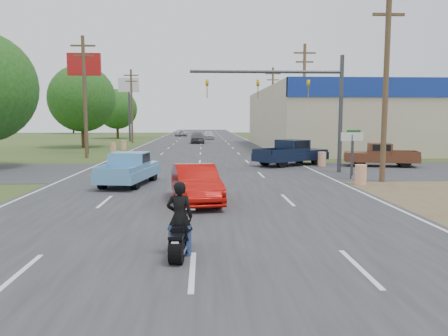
{
  "coord_description": "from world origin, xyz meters",
  "views": [
    {
      "loc": [
        0.24,
        -8.95,
        3.21
      ],
      "look_at": [
        1.07,
        8.16,
        1.3
      ],
      "focal_mm": 35.0,
      "sensor_mm": 36.0,
      "label": 1
    }
  ],
  "objects": [
    {
      "name": "tree_2",
      "position": [
        -14.2,
        66.0,
        4.95
      ],
      "size": [
        6.72,
        6.72,
        8.32
      ],
      "color": "#422D19",
      "rests_on": "ground"
    },
    {
      "name": "navy_pickup",
      "position": [
        6.52,
        21.3,
        0.91
      ],
      "size": [
        5.71,
        4.61,
        1.8
      ],
      "rotation": [
        0.0,
        0.0,
        -1.02
      ],
      "color": "black",
      "rests_on": "ground"
    },
    {
      "name": "cross_road",
      "position": [
        0.0,
        18.0,
        0.01
      ],
      "size": [
        120.0,
        10.0,
        0.02
      ],
      "primitive_type": "cube",
      "color": "#2D2D30",
      "rests_on": "ground"
    },
    {
      "name": "distant_car_silver",
      "position": [
        1.15,
        62.51,
        0.64
      ],
      "size": [
        2.02,
        4.48,
        1.28
      ],
      "primitive_type": "imported",
      "rotation": [
        0.0,
        0.0,
        0.05
      ],
      "color": "silver",
      "rests_on": "ground"
    },
    {
      "name": "barrel_0",
      "position": [
        8.0,
        12.0,
        0.5
      ],
      "size": [
        0.56,
        0.56,
        1.0
      ],
      "primitive_type": "cylinder",
      "color": "orange",
      "rests_on": "ground"
    },
    {
      "name": "pole_sign_left_near",
      "position": [
        -10.5,
        32.0,
        7.17
      ],
      "size": [
        3.0,
        0.35,
        9.2
      ],
      "color": "#3F3F44",
      "rests_on": "ground"
    },
    {
      "name": "utility_pole_1",
      "position": [
        9.5,
        13.0,
        5.32
      ],
      "size": [
        2.0,
        0.28,
        10.0
      ],
      "color": "#4C3823",
      "rests_on": "ground"
    },
    {
      "name": "ground",
      "position": [
        0.0,
        0.0,
        0.0
      ],
      "size": [
        200.0,
        200.0,
        0.0
      ],
      "primitive_type": "plane",
      "color": "#2A431A",
      "rests_on": "ground"
    },
    {
      "name": "barrel_2",
      "position": [
        -8.5,
        34.0,
        0.5
      ],
      "size": [
        0.56,
        0.56,
        1.0
      ],
      "primitive_type": "cylinder",
      "color": "orange",
      "rests_on": "ground"
    },
    {
      "name": "main_road",
      "position": [
        0.0,
        40.0,
        0.01
      ],
      "size": [
        15.0,
        180.0,
        0.02
      ],
      "primitive_type": "cube",
      "color": "#2D2D30",
      "rests_on": "ground"
    },
    {
      "name": "distant_car_white",
      "position": [
        -4.0,
        75.7,
        0.6
      ],
      "size": [
        2.68,
        4.59,
        1.2
      ],
      "primitive_type": "imported",
      "rotation": [
        0.0,
        0.0,
        3.31
      ],
      "color": "silver",
      "rests_on": "ground"
    },
    {
      "name": "utility_pole_6",
      "position": [
        -9.5,
        52.0,
        5.32
      ],
      "size": [
        2.0,
        0.28,
        10.0
      ],
      "color": "#4C3823",
      "rests_on": "ground"
    },
    {
      "name": "barrel_1",
      "position": [
        8.4,
        20.5,
        0.5
      ],
      "size": [
        0.56,
        0.56,
        1.0
      ],
      "primitive_type": "cylinder",
      "color": "orange",
      "rests_on": "ground"
    },
    {
      "name": "red_convertible",
      "position": [
        -0.04,
        7.73,
        0.73
      ],
      "size": [
        2.22,
        4.61,
        1.46
      ],
      "primitive_type": "imported",
      "rotation": [
        0.0,
        0.0,
        0.16
      ],
      "color": "#AD0D08",
      "rests_on": "ground"
    },
    {
      "name": "blue_pickup",
      "position": [
        -3.38,
        12.68,
        0.81
      ],
      "size": [
        2.64,
        5.08,
        1.6
      ],
      "rotation": [
        0.0,
        0.0,
        -0.17
      ],
      "color": "black",
      "rests_on": "ground"
    },
    {
      "name": "distant_car_grey",
      "position": [
        -0.5,
        50.54,
        0.79
      ],
      "size": [
        1.92,
        4.64,
        1.57
      ],
      "primitive_type": "imported",
      "rotation": [
        0.0,
        0.0,
        0.01
      ],
      "color": "#515155",
      "rests_on": "ground"
    },
    {
      "name": "rider",
      "position": [
        -0.31,
        1.07,
        0.85
      ],
      "size": [
        0.65,
        0.46,
        1.69
      ],
      "primitive_type": "imported",
      "rotation": [
        0.0,
        0.0,
        3.05
      ],
      "color": "black",
      "rests_on": "ground"
    },
    {
      "name": "tree_1",
      "position": [
        -13.5,
        42.0,
        5.57
      ],
      "size": [
        7.56,
        7.56,
        9.36
      ],
      "color": "#422D19",
      "rests_on": "ground"
    },
    {
      "name": "tree_5",
      "position": [
        30.0,
        95.0,
        5.88
      ],
      "size": [
        7.98,
        7.98,
        9.88
      ],
      "color": "#422D19",
      "rests_on": "ground"
    },
    {
      "name": "lane_sign",
      "position": [
        8.2,
        14.0,
        1.9
      ],
      "size": [
        1.2,
        0.08,
        2.52
      ],
      "color": "#3F3F44",
      "rests_on": "ground"
    },
    {
      "name": "pole_sign_left_far",
      "position": [
        -10.5,
        56.0,
        7.17
      ],
      "size": [
        3.0,
        0.35,
        9.2
      ],
      "color": "#3F3F44",
      "rests_on": "ground"
    },
    {
      "name": "utility_pole_3",
      "position": [
        9.5,
        49.0,
        5.32
      ],
      "size": [
        2.0,
        0.28,
        10.0
      ],
      "color": "#4C3823",
      "rests_on": "ground"
    },
    {
      "name": "tree_6",
      "position": [
        -30.0,
        95.0,
        6.51
      ],
      "size": [
        8.82,
        8.82,
        10.92
      ],
      "color": "#422D19",
      "rests_on": "ground"
    },
    {
      "name": "utility_pole_2",
      "position": [
        9.5,
        31.0,
        5.32
      ],
      "size": [
        2.0,
        0.28,
        10.0
      ],
      "color": "#4C3823",
      "rests_on": "ground"
    },
    {
      "name": "motorcycle",
      "position": [
        -0.32,
        1.03,
        0.45
      ],
      "size": [
        0.61,
        1.98,
        1.0
      ],
      "rotation": [
        0.0,
        0.0,
        -0.09
      ],
      "color": "black",
      "rests_on": "ground"
    },
    {
      "name": "dirt_verge",
      "position": [
        11.0,
        10.0,
        0.01
      ],
      "size": [
        8.0,
        18.0,
        0.01
      ],
      "primitive_type": "cube",
      "color": "brown",
      "rests_on": "ground"
    },
    {
      "name": "signal_mast",
      "position": [
        5.82,
        17.0,
        4.8
      ],
      "size": [
        9.12,
        0.4,
        7.0
      ],
      "color": "#3F3F44",
      "rests_on": "ground"
    },
    {
      "name": "street_name_sign",
      "position": [
        8.8,
        15.5,
        1.61
      ],
      "size": [
        0.8,
        0.08,
        2.61
      ],
      "color": "#3F3F44",
      "rests_on": "ground"
    },
    {
      "name": "barrel_3",
      "position": [
        -8.2,
        38.0,
        0.5
      ],
      "size": [
        0.56,
        0.56,
        1.0
      ],
      "primitive_type": "cylinder",
      "color": "orange",
      "rests_on": "ground"
    },
    {
      "name": "brown_pickup",
      "position": [
        12.31,
        20.29,
        0.8
      ],
      "size": [
        5.11,
        2.97,
        1.59
      ],
      "rotation": [
        0.0,
        0.0,
        1.32
      ],
      "color": "black",
      "rests_on": "ground"
    },
    {
      "name": "utility_pole_5",
      "position": [
        -9.5,
        28.0,
        5.32
      ],
      "size": [
        2.0,
        0.28,
        10.0
      ],
      "color": "#4C3823",
      "rests_on": "ground"
    }
  ]
}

